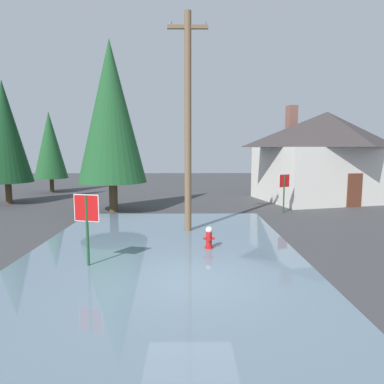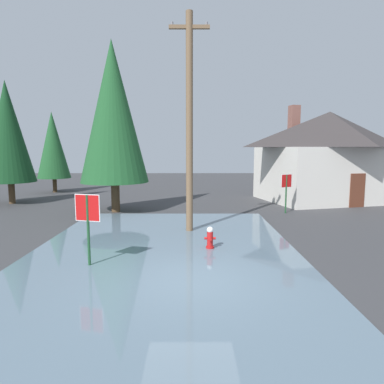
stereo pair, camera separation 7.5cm
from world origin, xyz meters
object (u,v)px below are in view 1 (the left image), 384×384
(stop_sign_near, at_px, (87,215))
(fire_hydrant, at_px, (209,238))
(utility_pole, at_px, (188,121))
(pine_tree_tall_left, at_px, (111,112))
(stop_sign_far, at_px, (284,186))
(house, at_px, (325,155))
(pine_tree_short_left, at_px, (5,132))
(pine_tree_mid_left, at_px, (50,145))

(stop_sign_near, distance_m, fire_hydrant, 4.17)
(utility_pole, bearing_deg, fire_hydrant, -74.33)
(fire_hydrant, bearing_deg, stop_sign_near, -154.75)
(utility_pole, distance_m, pine_tree_tall_left, 6.08)
(stop_sign_near, relative_size, stop_sign_far, 1.02)
(house, bearing_deg, fire_hydrant, -126.64)
(utility_pole, relative_size, pine_tree_short_left, 1.15)
(stop_sign_near, distance_m, utility_pole, 6.00)
(pine_tree_mid_left, distance_m, pine_tree_short_left, 5.69)
(stop_sign_near, relative_size, utility_pole, 0.24)
(fire_hydrant, relative_size, pine_tree_short_left, 0.10)
(pine_tree_short_left, bearing_deg, fire_hydrant, -39.54)
(stop_sign_far, height_order, pine_tree_short_left, pine_tree_short_left)
(fire_hydrant, height_order, pine_tree_short_left, pine_tree_short_left)
(fire_hydrant, xyz_separation_m, house, (8.39, 11.28, 2.65))
(stop_sign_near, height_order, stop_sign_far, stop_sign_near)
(utility_pole, relative_size, stop_sign_far, 4.18)
(stop_sign_far, relative_size, pine_tree_short_left, 0.28)
(stop_sign_far, distance_m, pine_tree_tall_left, 9.99)
(utility_pole, distance_m, pine_tree_mid_left, 16.87)
(utility_pole, height_order, pine_tree_tall_left, pine_tree_tall_left)
(stop_sign_near, xyz_separation_m, stop_sign_far, (8.04, 8.36, -0.04))
(stop_sign_near, distance_m, house, 17.76)
(house, relative_size, pine_tree_mid_left, 1.56)
(utility_pole, xyz_separation_m, stop_sign_far, (5.13, 4.07, -3.06))
(utility_pole, distance_m, house, 12.69)
(house, relative_size, pine_tree_short_left, 1.30)
(utility_pole, bearing_deg, pine_tree_short_left, 147.00)
(fire_hydrant, bearing_deg, house, 53.36)
(fire_hydrant, relative_size, utility_pole, 0.09)
(stop_sign_far, height_order, pine_tree_tall_left, pine_tree_tall_left)
(stop_sign_far, distance_m, house, 6.30)
(house, bearing_deg, stop_sign_near, -132.78)
(house, distance_m, pine_tree_short_left, 20.46)
(stop_sign_far, bearing_deg, utility_pole, -141.60)
(pine_tree_tall_left, bearing_deg, stop_sign_far, -2.35)
(stop_sign_near, height_order, fire_hydrant, stop_sign_near)
(utility_pole, height_order, house, utility_pole)
(pine_tree_tall_left, bearing_deg, house, 17.89)
(stop_sign_near, xyz_separation_m, fire_hydrant, (3.63, 1.71, -1.14))
(stop_sign_near, distance_m, stop_sign_far, 11.60)
(stop_sign_far, bearing_deg, fire_hydrant, -123.56)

